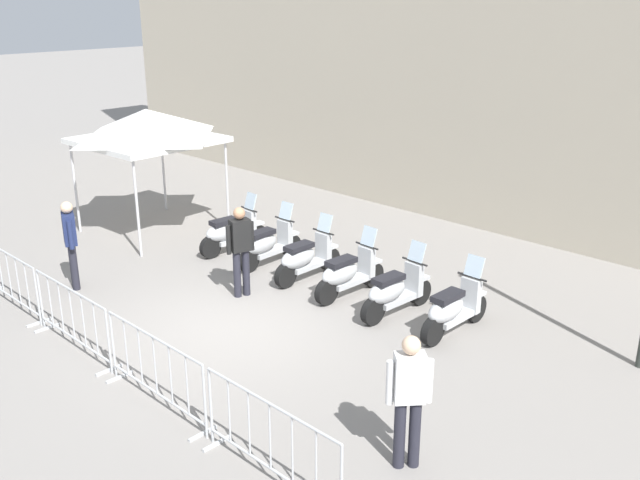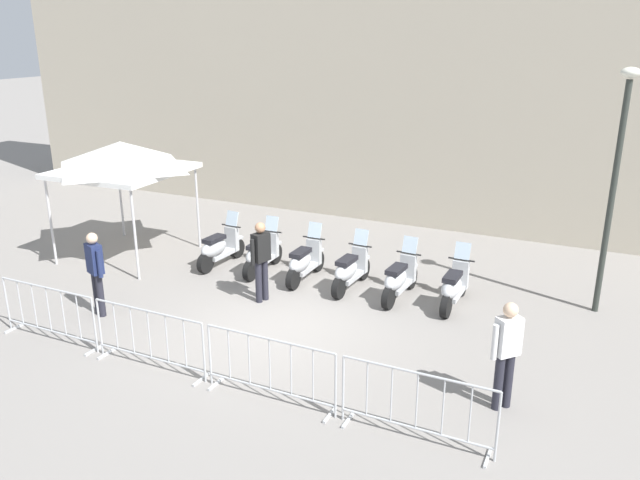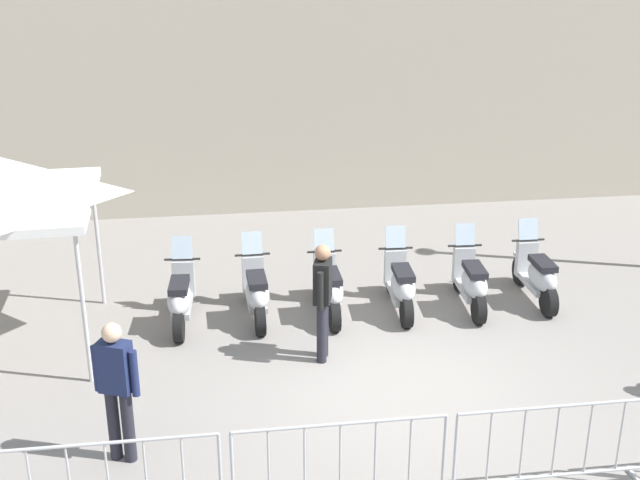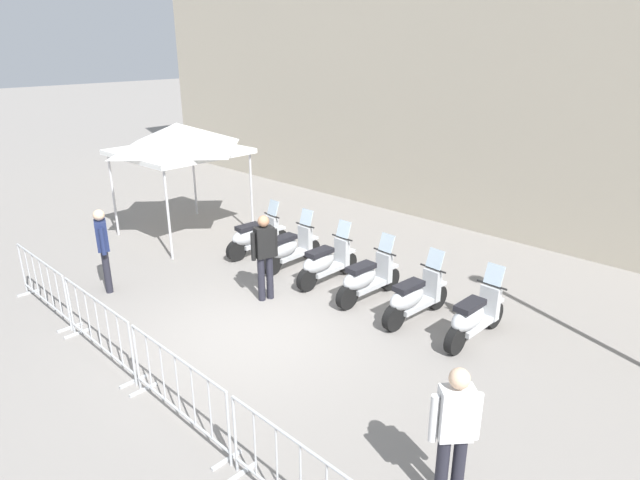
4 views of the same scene
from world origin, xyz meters
name	(u,v)px [view 2 (image 2 of 4)]	position (x,y,z in m)	size (l,w,h in m)	color
ground_plane	(277,326)	(0.00, 0.00, 0.00)	(120.00, 120.00, 0.00)	gray
building_facade	(421,24)	(0.33, 8.68, 5.63)	(28.00, 2.40, 11.25)	#B2A893
motorcycle_0	(219,248)	(-2.77, 2.41, 0.45)	(0.58, 1.73, 1.24)	black
motorcycle_1	(261,255)	(-1.62, 2.41, 0.45)	(0.56, 1.72, 1.24)	black
motorcycle_2	(304,262)	(-0.48, 2.34, 0.45)	(0.56, 1.72, 1.24)	black
motorcycle_3	(350,270)	(0.65, 2.27, 0.45)	(0.56, 1.73, 1.24)	black
motorcycle_4	(399,279)	(1.79, 2.18, 0.45)	(0.57, 1.73, 1.24)	black
motorcycle_5	(454,287)	(2.94, 2.24, 0.45)	(0.56, 1.72, 1.24)	black
barrier_segment_0	(49,314)	(-3.56, -2.13, 0.53)	(2.23, 0.52, 1.07)	#B2B5B7
barrier_segment_1	(150,339)	(-1.24, -2.22, 0.53)	(2.23, 0.52, 1.07)	#B2B5B7
barrier_segment_2	(270,370)	(1.07, -2.31, 0.53)	(2.23, 0.52, 1.07)	#B2B5B7
barrier_segment_3	(416,407)	(3.39, -2.40, 0.53)	(2.23, 0.52, 1.07)	#B2B5B7
street_lamp	(616,167)	(5.66, 3.21, 2.98)	(0.36, 0.36, 4.82)	#2D332D
officer_near_row_end	(261,257)	(-0.84, 0.98, 0.98)	(0.32, 0.53, 1.73)	#23232D
officer_mid_plaza	(96,269)	(-3.51, -0.92, 0.98)	(0.51, 0.35, 1.73)	#23232D
officer_by_barriers	(507,350)	(4.38, -1.11, 0.98)	(0.41, 0.42, 1.73)	#23232D
canopy_tent	(121,158)	(-5.27, 2.17, 2.52)	(2.78, 2.78, 2.91)	silver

